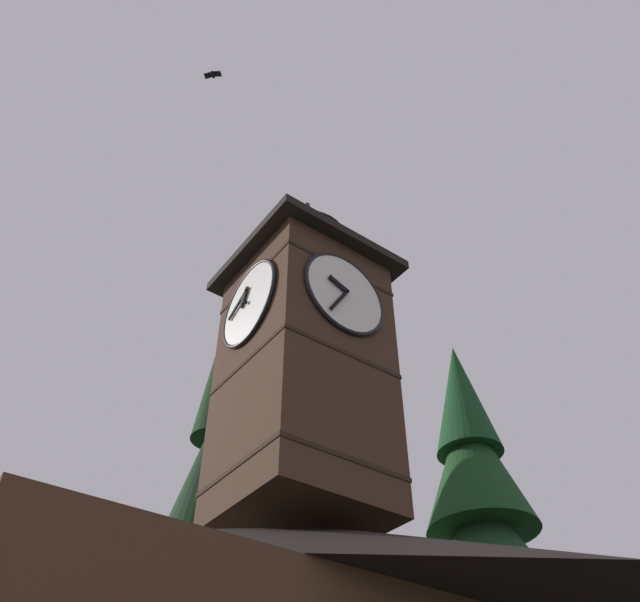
% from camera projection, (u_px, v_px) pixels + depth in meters
% --- Properties ---
extents(clock_tower, '(3.82, 3.82, 9.72)m').
position_uv_depth(clock_tower, '(304.00, 351.00, 15.67)').
color(clock_tower, '#422B1E').
rests_on(clock_tower, building_main).
extents(flying_bird_low, '(0.48, 0.50, 0.14)m').
position_uv_depth(flying_bird_low, '(213.00, 75.00, 19.90)').
color(flying_bird_low, black).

